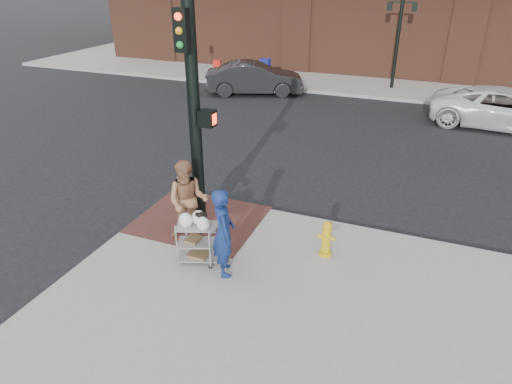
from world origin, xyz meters
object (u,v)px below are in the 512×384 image
at_px(traffic_signal_pole, 195,111).
at_px(minivan_white, 505,109).
at_px(sedan_dark, 255,78).
at_px(utility_cart, 198,239).
at_px(fire_hydrant, 326,238).
at_px(pedestrian_tan, 188,201).
at_px(lamp_post, 398,35).
at_px(woman_blue, 224,232).

distance_m(traffic_signal_pole, minivan_white, 13.13).
distance_m(sedan_dark, utility_cart, 14.08).
height_order(traffic_signal_pole, fire_hydrant, traffic_signal_pole).
distance_m(traffic_signal_pole, fire_hydrant, 3.78).
height_order(pedestrian_tan, minivan_white, pedestrian_tan).
bearing_deg(fire_hydrant, minivan_white, 69.74).
relative_size(sedan_dark, fire_hydrant, 5.78).
distance_m(minivan_white, utility_cart, 13.80).
relative_size(lamp_post, pedestrian_tan, 2.21).
xyz_separation_m(minivan_white, utility_cart, (-6.43, -12.21, -0.08)).
bearing_deg(fire_hydrant, sedan_dark, 118.02).
xyz_separation_m(lamp_post, minivan_white, (4.61, -4.37, -1.89)).
relative_size(lamp_post, fire_hydrant, 5.07).
distance_m(woman_blue, utility_cart, 0.78).
relative_size(woman_blue, minivan_white, 0.34).
bearing_deg(fire_hydrant, lamp_post, 91.96).
bearing_deg(minivan_white, sedan_dark, 88.82).
height_order(traffic_signal_pole, pedestrian_tan, traffic_signal_pole).
bearing_deg(lamp_post, utility_cart, -96.24).
bearing_deg(sedan_dark, traffic_signal_pole, 174.95).
bearing_deg(minivan_white, fire_hydrant, 165.13).
bearing_deg(lamp_post, fire_hydrant, -88.04).
relative_size(lamp_post, utility_cart, 3.64).
xyz_separation_m(sedan_dark, minivan_white, (10.62, -1.22, -0.02)).
bearing_deg(pedestrian_tan, fire_hydrant, -9.17).
xyz_separation_m(lamp_post, pedestrian_tan, (-2.40, -15.88, -1.56)).
height_order(lamp_post, woman_blue, lamp_post).
xyz_separation_m(lamp_post, sedan_dark, (-6.01, -3.15, -1.87)).
bearing_deg(utility_cart, woman_blue, -12.86).
relative_size(woman_blue, sedan_dark, 0.39).
bearing_deg(utility_cart, fire_hydrant, 26.13).
bearing_deg(traffic_signal_pole, utility_cart, -63.98).
height_order(minivan_white, fire_hydrant, minivan_white).
bearing_deg(lamp_post, minivan_white, -43.46).
distance_m(traffic_signal_pole, pedestrian_tan, 1.89).
height_order(traffic_signal_pole, woman_blue, traffic_signal_pole).
height_order(lamp_post, traffic_signal_pole, traffic_signal_pole).
xyz_separation_m(utility_cart, fire_hydrant, (2.34, 1.15, -0.10)).
bearing_deg(traffic_signal_pole, minivan_white, 56.86).
distance_m(traffic_signal_pole, woman_blue, 2.69).
distance_m(lamp_post, fire_hydrant, 15.58).
bearing_deg(pedestrian_tan, utility_cart, -68.10).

